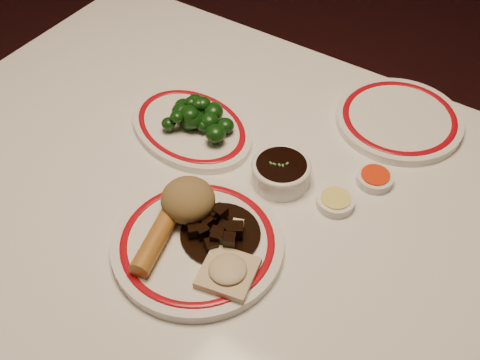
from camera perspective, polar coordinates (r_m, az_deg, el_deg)
name	(u,v)px	position (r m, az deg, el deg)	size (l,w,h in m)	color
dining_table	(219,223)	(1.10, -2.02, -4.06)	(1.20, 0.90, 0.75)	white
main_plate	(198,244)	(0.94, -4.03, -6.09)	(0.35, 0.35, 0.02)	white
rice_mound	(188,200)	(0.95, -4.96, -1.88)	(0.09, 0.09, 0.06)	olive
spring_roll	(155,242)	(0.93, -8.07, -5.81)	(0.03, 0.03, 0.12)	#AB6D2A
fried_wonton	(228,271)	(0.89, -1.16, -8.65)	(0.09, 0.09, 0.02)	#C3B08A
stirfry_heap	(218,229)	(0.94, -2.12, -4.68)	(0.13, 0.13, 0.03)	black
broccoli_plate	(191,127)	(1.13, -4.63, 5.01)	(0.30, 0.27, 0.02)	white
broccoli_pile	(196,115)	(1.11, -4.16, 6.13)	(0.13, 0.10, 0.05)	#23471C
soy_bowl	(281,173)	(1.03, 3.90, 0.67)	(0.10, 0.10, 0.04)	white
sweet_sour_dish	(375,178)	(1.06, 12.65, 0.16)	(0.06, 0.06, 0.02)	white
mustard_dish	(335,201)	(1.01, 9.04, -2.01)	(0.06, 0.06, 0.02)	white
far_plate	(399,119)	(1.19, 14.84, 5.60)	(0.30, 0.30, 0.02)	white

